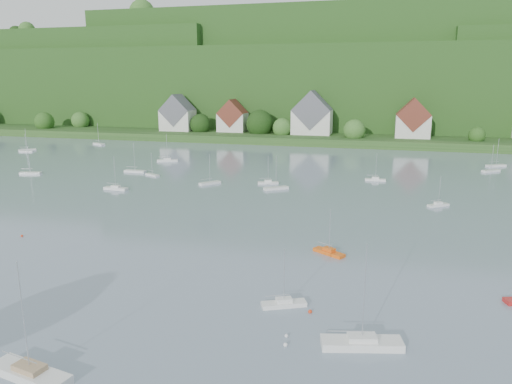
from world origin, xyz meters
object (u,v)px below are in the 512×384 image
Objects in this scene: near_sailboat_2 at (30,373)px; near_sailboat_5 at (329,252)px; near_sailboat_3 at (284,303)px; near_sailboat_4 at (362,342)px.

near_sailboat_5 is at bearing 71.03° from near_sailboat_2.
near_sailboat_3 is at bearing 56.83° from near_sailboat_2.
near_sailboat_5 is (3.04, 18.37, -0.00)m from near_sailboat_3.
near_sailboat_3 is 0.66× the size of near_sailboat_4.
near_sailboat_4 is 1.55× the size of near_sailboat_5.
near_sailboat_2 is 1.58× the size of near_sailboat_5.
near_sailboat_3 is 1.02× the size of near_sailboat_5.
near_sailboat_3 is 18.62m from near_sailboat_5.
near_sailboat_5 is (21.63, 37.51, -0.12)m from near_sailboat_2.
near_sailboat_2 is 30.42m from near_sailboat_4.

